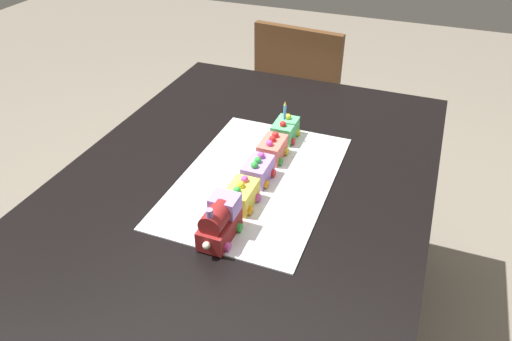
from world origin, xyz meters
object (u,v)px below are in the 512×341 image
at_px(cake_car_gondola_lemon, 241,195).
at_px(cake_car_flatbed_lavender, 258,170).
at_px(dining_table, 246,207).
at_px(chair, 304,101).
at_px(cake_car_caboose_mint_green, 285,130).
at_px(cake_car_tanker_coral, 272,149).
at_px(cake_locomotive, 219,221).
at_px(birthday_candle, 285,111).

relative_size(cake_car_gondola_lemon, cake_car_flatbed_lavender, 1.00).
xyz_separation_m(dining_table, cake_car_gondola_lemon, (-0.12, -0.04, 0.14)).
bearing_deg(cake_car_flatbed_lavender, chair, 8.67).
height_order(cake_car_gondola_lemon, cake_car_caboose_mint_green, same).
bearing_deg(cake_car_gondola_lemon, cake_car_tanker_coral, 0.00).
relative_size(cake_locomotive, cake_car_caboose_mint_green, 1.40).
relative_size(chair, cake_locomotive, 6.14).
height_order(dining_table, cake_locomotive, cake_locomotive).
bearing_deg(cake_car_caboose_mint_green, cake_locomotive, 180.00).
height_order(cake_car_flatbed_lavender, cake_car_tanker_coral, same).
bearing_deg(cake_car_tanker_coral, birthday_candle, 0.00).
bearing_deg(cake_car_caboose_mint_green, dining_table, 170.88).
bearing_deg(cake_car_tanker_coral, cake_car_gondola_lemon, 180.00).
height_order(cake_car_gondola_lemon, cake_car_tanker_coral, same).
distance_m(cake_locomotive, cake_car_gondola_lemon, 0.13).
bearing_deg(chair, cake_car_flatbed_lavender, 104.95).
xyz_separation_m(dining_table, chair, (1.03, 0.12, -0.16)).
bearing_deg(cake_car_gondola_lemon, birthday_candle, 0.00).
xyz_separation_m(cake_car_gondola_lemon, birthday_candle, (0.34, 0.00, 0.07)).
distance_m(dining_table, birthday_candle, 0.31).
relative_size(dining_table, cake_car_caboose_mint_green, 14.00).
height_order(dining_table, birthday_candle, birthday_candle).
xyz_separation_m(cake_car_gondola_lemon, cake_car_caboose_mint_green, (0.35, 0.00, -0.00)).
distance_m(cake_car_gondola_lemon, cake_car_tanker_coral, 0.24).
relative_size(cake_locomotive, birthday_candle, 2.37).
height_order(chair, cake_locomotive, same).
height_order(cake_car_flatbed_lavender, birthday_candle, birthday_candle).
bearing_deg(chair, birthday_candle, 107.33).
xyz_separation_m(cake_car_gondola_lemon, cake_car_flatbed_lavender, (0.12, 0.00, 0.00)).
distance_m(cake_locomotive, cake_car_caboose_mint_green, 0.48).
relative_size(dining_table, birthday_candle, 23.72).
bearing_deg(cake_car_tanker_coral, cake_car_flatbed_lavender, 180.00).
xyz_separation_m(cake_car_tanker_coral, cake_car_caboose_mint_green, (0.12, 0.00, -0.00)).
xyz_separation_m(cake_locomotive, cake_car_flatbed_lavender, (0.25, -0.00, -0.02)).
relative_size(cake_car_gondola_lemon, cake_car_caboose_mint_green, 1.00).
bearing_deg(cake_car_gondola_lemon, cake_car_flatbed_lavender, 0.00).
bearing_deg(cake_car_flatbed_lavender, cake_car_tanker_coral, 0.00).
distance_m(chair, cake_car_gondola_lemon, 1.20).
relative_size(chair, birthday_candle, 14.57).
distance_m(cake_car_tanker_coral, cake_car_caboose_mint_green, 0.12).
xyz_separation_m(cake_car_tanker_coral, birthday_candle, (0.11, 0.00, 0.07)).
relative_size(cake_car_gondola_lemon, cake_car_tanker_coral, 1.00).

